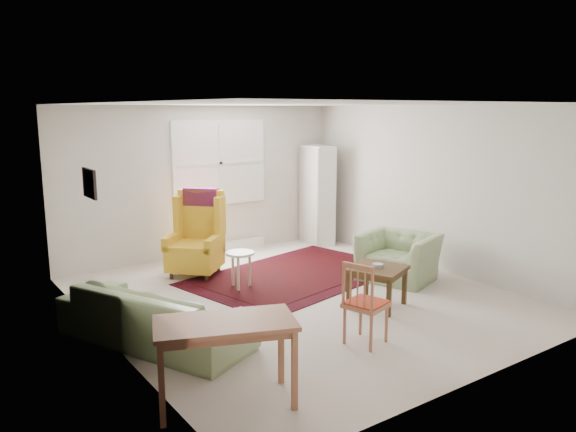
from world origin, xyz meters
TOP-DOWN VIEW (x-y plane):
  - room at (0.02, 0.21)m, footprint 5.04×5.54m
  - rug at (0.54, 0.86)m, footprint 3.48×2.62m
  - sofa at (-2.10, -0.26)m, footprint 1.64×2.27m
  - armchair at (1.65, -0.13)m, footprint 1.20×1.28m
  - wingback_chair at (-0.67, 1.75)m, footprint 1.07×1.07m
  - coffee_table at (0.59, -0.79)m, footprint 0.82×0.82m
  - stool at (-0.44, 0.82)m, footprint 0.46×0.46m
  - cabinet at (2.10, 2.35)m, footprint 0.47×0.76m
  - desk at (-2.10, -1.79)m, footprint 1.29×0.96m
  - desk_chair at (-0.29, -1.54)m, footprint 0.49×0.49m

SIDE VIEW (x-z plane):
  - rug at x=0.54m, z-range 0.00..0.03m
  - coffee_table at x=0.59m, z-range 0.00..0.51m
  - stool at x=-0.44m, z-range 0.00..0.52m
  - desk at x=-2.10m, z-range 0.00..0.73m
  - armchair at x=1.65m, z-range 0.00..0.81m
  - sofa at x=-2.10m, z-range 0.00..0.86m
  - desk_chair at x=-0.29m, z-range 0.00..0.90m
  - wingback_chair at x=-0.67m, z-range 0.00..1.27m
  - cabinet at x=2.10m, z-range 0.00..1.79m
  - room at x=0.02m, z-range 0.00..2.51m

